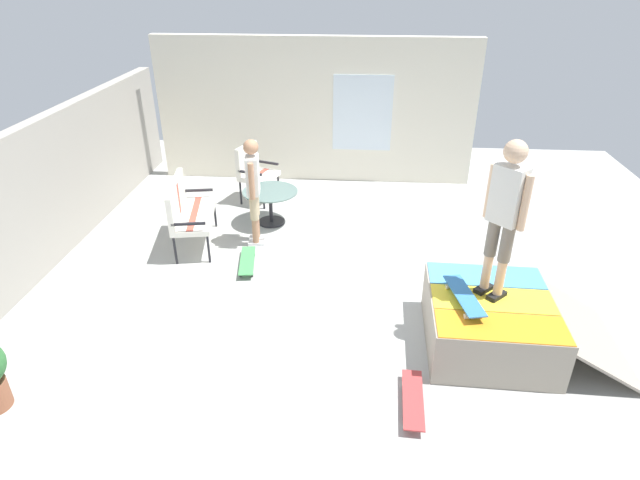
# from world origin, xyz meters

# --- Properties ---
(ground_plane) EXTENTS (12.00, 12.00, 0.10)m
(ground_plane) POSITION_xyz_m (0.00, 0.00, -0.05)
(ground_plane) COLOR #A8A8A3
(back_wall_cinderblock) EXTENTS (9.00, 0.20, 1.98)m
(back_wall_cinderblock) POSITION_xyz_m (0.00, 4.00, 0.99)
(back_wall_cinderblock) COLOR #9E998E
(back_wall_cinderblock) RESTS_ON ground_plane
(house_facade) EXTENTS (0.23, 6.00, 2.70)m
(house_facade) POSITION_xyz_m (3.80, 0.49, 1.35)
(house_facade) COLOR silver
(house_facade) RESTS_ON ground_plane
(skate_ramp) EXTENTS (1.52, 2.18, 0.61)m
(skate_ramp) POSITION_xyz_m (-1.20, -1.92, 0.30)
(skate_ramp) COLOR gray
(skate_ramp) RESTS_ON ground_plane
(patio_bench) EXTENTS (1.33, 0.76, 1.02)m
(patio_bench) POSITION_xyz_m (0.85, 2.17, 0.62)
(patio_bench) COLOR black
(patio_bench) RESTS_ON ground_plane
(patio_chair_near_house) EXTENTS (0.77, 0.73, 1.02)m
(patio_chair_near_house) POSITION_xyz_m (2.61, 1.50, 0.61)
(patio_chair_near_house) COLOR black
(patio_chair_near_house) RESTS_ON ground_plane
(patio_table) EXTENTS (0.90, 0.90, 0.57)m
(patio_table) POSITION_xyz_m (1.70, 1.05, 0.40)
(patio_table) COLOR black
(patio_table) RESTS_ON ground_plane
(person_watching) EXTENTS (0.48, 0.27, 1.64)m
(person_watching) POSITION_xyz_m (1.00, 1.16, 0.95)
(person_watching) COLOR silver
(person_watching) RESTS_ON ground_plane
(person_skater) EXTENTS (0.37, 0.37, 1.75)m
(person_skater) POSITION_xyz_m (-1.10, -1.87, 1.64)
(person_skater) COLOR black
(person_skater) RESTS_ON skate_ramp
(skateboard_by_bench) EXTENTS (0.82, 0.31, 0.10)m
(skateboard_by_bench) POSITION_xyz_m (0.27, 1.16, 0.08)
(skateboard_by_bench) COLOR #3F8C4C
(skateboard_by_bench) RESTS_ON ground_plane
(skateboard_spare) EXTENTS (0.81, 0.23, 0.10)m
(skateboard_spare) POSITION_xyz_m (-2.23, -0.99, 0.08)
(skateboard_spare) COLOR #B23838
(skateboard_spare) RESTS_ON ground_plane
(skateboard_on_ramp) EXTENTS (0.82, 0.36, 0.10)m
(skateboard_on_ramp) POSITION_xyz_m (-1.29, -1.55, 0.69)
(skateboard_on_ramp) COLOR #3372B2
(skateboard_on_ramp) RESTS_ON skate_ramp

